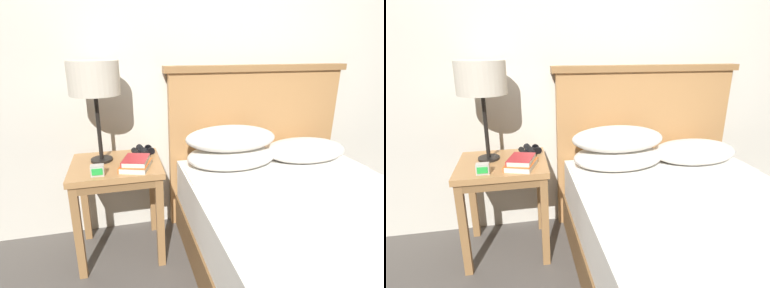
# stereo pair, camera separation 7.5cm
# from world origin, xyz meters

# --- Properties ---
(wall_back) EXTENTS (8.00, 0.06, 2.60)m
(wall_back) POSITION_xyz_m (0.00, 1.10, 1.30)
(wall_back) COLOR beige
(wall_back) RESTS_ON ground_plane
(nightstand) EXTENTS (0.53, 0.46, 0.62)m
(nightstand) POSITION_xyz_m (-0.49, 0.77, 0.52)
(nightstand) COLOR #AD7A47
(nightstand) RESTS_ON ground_plane
(bed) EXTENTS (1.36, 1.86, 1.16)m
(bed) POSITION_xyz_m (0.52, 0.22, 0.31)
(bed) COLOR brown
(bed) RESTS_ON ground_plane
(table_lamp) EXTENTS (0.29, 0.29, 0.59)m
(table_lamp) POSITION_xyz_m (-0.57, 0.83, 1.11)
(table_lamp) COLOR black
(table_lamp) RESTS_ON nightstand
(book_on_nightstand) EXTENTS (0.20, 0.22, 0.03)m
(book_on_nightstand) POSITION_xyz_m (-0.38, 0.66, 0.64)
(book_on_nightstand) COLOR silver
(book_on_nightstand) RESTS_ON nightstand
(book_stacked_on_top) EXTENTS (0.18, 0.20, 0.03)m
(book_stacked_on_top) POSITION_xyz_m (-0.38, 0.66, 0.67)
(book_stacked_on_top) COLOR silver
(book_stacked_on_top) RESTS_ON book_on_nightstand
(binoculars_pair) EXTENTS (0.15, 0.16, 0.05)m
(binoculars_pair) POSITION_xyz_m (-0.32, 0.89, 0.64)
(binoculars_pair) COLOR black
(binoculars_pair) RESTS_ON nightstand
(alarm_clock) EXTENTS (0.07, 0.05, 0.06)m
(alarm_clock) POSITION_xyz_m (-0.58, 0.61, 0.65)
(alarm_clock) COLOR #B7B2A8
(alarm_clock) RESTS_ON nightstand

